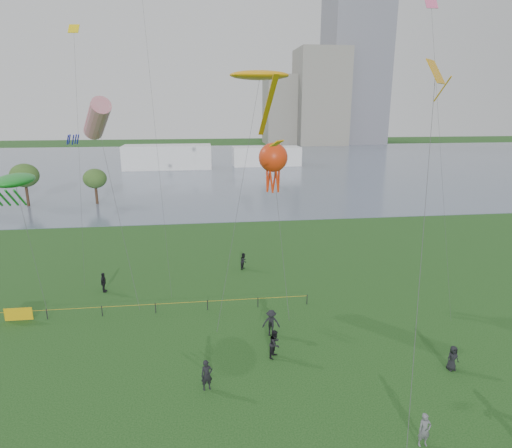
{
  "coord_description": "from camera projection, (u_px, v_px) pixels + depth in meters",
  "views": [
    {
      "loc": [
        -3.41,
        -16.89,
        15.47
      ],
      "look_at": [
        0.0,
        10.0,
        8.0
      ],
      "focal_mm": 30.0,
      "sensor_mm": 36.0,
      "label": 1
    }
  ],
  "objects": [
    {
      "name": "ground_plane",
      "position": [
        282.0,
        438.0,
        20.67
      ],
      "size": [
        400.0,
        400.0,
        0.0
      ],
      "primitive_type": "plane",
      "color": "#153B13"
    },
    {
      "name": "lake",
      "position": [
        214.0,
        165.0,
        116.31
      ],
      "size": [
        400.0,
        120.0,
        0.08
      ],
      "primitive_type": "cube",
      "color": "slate",
      "rests_on": "ground_plane"
    },
    {
      "name": "building_mid",
      "position": [
        320.0,
        98.0,
        176.15
      ],
      "size": [
        20.0,
        20.0,
        38.0
      ],
      "primitive_type": "cube",
      "color": "slate",
      "rests_on": "ground_plane"
    },
    {
      "name": "building_low",
      "position": [
        284.0,
        110.0,
        181.52
      ],
      "size": [
        16.0,
        18.0,
        28.0
      ],
      "primitive_type": "cube",
      "color": "slate",
      "rests_on": "ground_plane"
    },
    {
      "name": "pavilion_left",
      "position": [
        168.0,
        157.0,
        109.28
      ],
      "size": [
        22.0,
        8.0,
        6.0
      ],
      "primitive_type": "cube",
      "color": "white",
      "rests_on": "ground_plane"
    },
    {
      "name": "pavilion_right",
      "position": [
        266.0,
        156.0,
        115.44
      ],
      "size": [
        18.0,
        7.0,
        5.0
      ],
      "primitive_type": "cube",
      "color": "white",
      "rests_on": "ground_plane"
    },
    {
      "name": "fence",
      "position": [
        73.0,
        311.0,
        32.26
      ],
      "size": [
        24.07,
        0.07,
        1.05
      ],
      "color": "black",
      "rests_on": "ground_plane"
    },
    {
      "name": "kite_flyer",
      "position": [
        424.0,
        430.0,
        19.99
      ],
      "size": [
        0.63,
        0.42,
        1.7
      ],
      "primitive_type": "imported",
      "rotation": [
        0.0,
        0.0,
        0.02
      ],
      "color": "slate",
      "rests_on": "ground_plane"
    },
    {
      "name": "spectator_a",
      "position": [
        275.0,
        344.0,
        27.12
      ],
      "size": [
        1.09,
        1.14,
        1.85
      ],
      "primitive_type": "imported",
      "rotation": [
        0.0,
        0.0,
        0.96
      ],
      "color": "black",
      "rests_on": "ground_plane"
    },
    {
      "name": "spectator_b",
      "position": [
        271.0,
        323.0,
        29.7
      ],
      "size": [
        1.3,
        0.84,
        1.89
      ],
      "primitive_type": "imported",
      "rotation": [
        0.0,
        0.0,
        -0.12
      ],
      "color": "black",
      "rests_on": "ground_plane"
    },
    {
      "name": "spectator_c",
      "position": [
        103.0,
        282.0,
        36.69
      ],
      "size": [
        0.53,
        1.07,
        1.75
      ],
      "primitive_type": "imported",
      "rotation": [
        0.0,
        0.0,
        1.47
      ],
      "color": "black",
      "rests_on": "ground_plane"
    },
    {
      "name": "spectator_d",
      "position": [
        453.0,
        358.0,
        25.82
      ],
      "size": [
        0.84,
        0.62,
        1.58
      ],
      "primitive_type": "imported",
      "rotation": [
        0.0,
        0.0,
        0.16
      ],
      "color": "black",
      "rests_on": "ground_plane"
    },
    {
      "name": "spectator_f",
      "position": [
        207.0,
        375.0,
        23.99
      ],
      "size": [
        0.74,
        0.57,
        1.8
      ],
      "primitive_type": "imported",
      "rotation": [
        0.0,
        0.0,
        0.23
      ],
      "color": "black",
      "rests_on": "ground_plane"
    },
    {
      "name": "spectator_g",
      "position": [
        244.0,
        261.0,
        41.92
      ],
      "size": [
        0.93,
        1.0,
        1.64
      ],
      "primitive_type": "imported",
      "rotation": [
        0.0,
        0.0,
        1.08
      ],
      "color": "black",
      "rests_on": "ground_plane"
    },
    {
      "name": "kite_stingray",
      "position": [
        260.0,
        76.0,
        32.66
      ],
      "size": [
        6.3,
        9.93,
        18.15
      ],
      "rotation": [
        0.0,
        0.0,
        -0.14
      ],
      "color": "#3F3F42"
    },
    {
      "name": "kite_windsock",
      "position": [
        97.0,
        119.0,
        35.73
      ],
      "size": [
        5.79,
        9.18,
        16.31
      ],
      "rotation": [
        0.0,
        0.0,
        0.29
      ],
      "color": "#3F3F42"
    },
    {
      "name": "kite_creature",
      "position": [
        15.0,
        181.0,
        31.39
      ],
      "size": [
        2.95,
        4.75,
        10.68
      ],
      "rotation": [
        0.0,
        0.0,
        0.33
      ],
      "color": "#3F3F42"
    },
    {
      "name": "kite_octopus",
      "position": [
        273.0,
        158.0,
        35.46
      ],
      "size": [
        2.42,
        8.07,
        12.61
      ],
      "rotation": [
        0.0,
        0.0,
        -0.4
      ],
      "color": "#3F3F42"
    },
    {
      "name": "kite_delta",
      "position": [
        435.0,
        86.0,
        24.18
      ],
      "size": [
        6.2,
        11.5,
        18.08
      ],
      "rotation": [
        0.0,
        0.0,
        -0.1
      ],
      "color": "#3F3F42"
    },
    {
      "name": "small_kites",
      "position": [
        219.0,
        10.0,
        31.89
      ],
      "size": [
        35.95,
        15.67,
        8.57
      ],
      "color": "yellow"
    }
  ]
}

